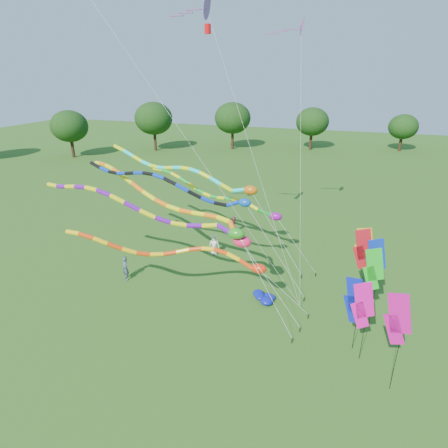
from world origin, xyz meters
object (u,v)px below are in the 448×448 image
(blue_nylon_heap, at_px, (262,299))
(person_b, at_px, (125,268))
(tube_kite_orange, at_px, (176,205))
(person_a, at_px, (214,245))
(tube_kite_red, at_px, (190,255))
(person_c, at_px, (234,226))

(blue_nylon_heap, relative_size, person_b, 0.89)
(tube_kite_orange, xyz_separation_m, blue_nylon_heap, (5.58, -0.31, -5.31))
(blue_nylon_heap, height_order, person_a, person_a)
(tube_kite_red, distance_m, person_b, 6.53)
(tube_kite_orange, bearing_deg, person_c, 107.89)
(tube_kite_red, relative_size, person_a, 7.94)
(person_a, bearing_deg, tube_kite_orange, -116.22)
(tube_kite_orange, distance_m, person_a, 6.75)
(tube_kite_red, xyz_separation_m, tube_kite_orange, (-1.93, 2.56, 1.84))
(tube_kite_red, xyz_separation_m, person_c, (-0.99, 11.45, -2.87))
(tube_kite_red, xyz_separation_m, person_a, (-1.29, 7.35, -2.87))
(tube_kite_red, bearing_deg, person_b, 148.16)
(tube_kite_orange, bearing_deg, tube_kite_red, -29.03)
(tube_kite_red, height_order, person_b, tube_kite_red)
(blue_nylon_heap, distance_m, person_b, 9.25)
(tube_kite_red, xyz_separation_m, person_b, (-5.57, 1.91, -2.81))
(person_a, distance_m, person_b, 6.92)
(tube_kite_orange, distance_m, person_c, 10.10)
(blue_nylon_heap, height_order, person_b, person_b)
(blue_nylon_heap, height_order, person_c, person_c)
(tube_kite_orange, relative_size, person_b, 9.29)
(person_a, bearing_deg, person_b, -146.77)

